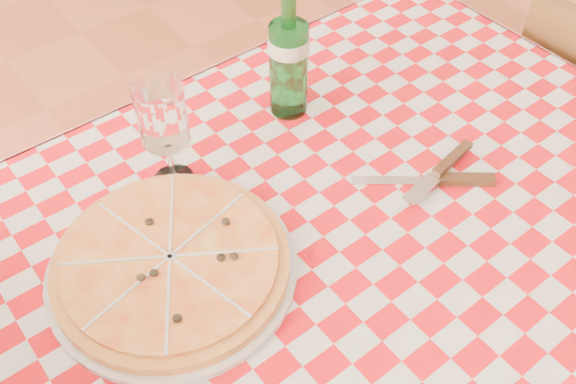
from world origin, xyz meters
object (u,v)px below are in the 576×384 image
at_px(dining_table, 321,275).
at_px(pizza_plate, 171,262).
at_px(wine_glass, 166,137).
at_px(water_bottle, 289,51).

relative_size(dining_table, pizza_plate, 3.40).
height_order(pizza_plate, wine_glass, wine_glass).
xyz_separation_m(dining_table, wine_glass, (-0.11, 0.24, 0.19)).
bearing_deg(wine_glass, dining_table, -64.10).
bearing_deg(water_bottle, wine_glass, -174.06).
distance_m(dining_table, pizza_plate, 0.26).
bearing_deg(wine_glass, pizza_plate, -121.75).
distance_m(pizza_plate, wine_glass, 0.19).
bearing_deg(dining_table, pizza_plate, 158.40).
relative_size(pizza_plate, wine_glass, 1.88).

